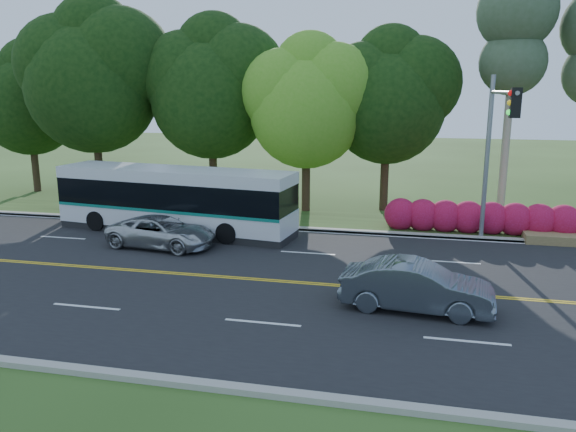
% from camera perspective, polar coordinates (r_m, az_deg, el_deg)
% --- Properties ---
extents(ground, '(120.00, 120.00, 0.00)m').
position_cam_1_polar(ground, '(19.13, 1.60, -6.86)').
color(ground, '#2D4617').
rests_on(ground, ground).
extents(road, '(60.00, 14.00, 0.02)m').
position_cam_1_polar(road, '(19.12, 1.60, -6.83)').
color(road, black).
rests_on(road, ground).
extents(curb_north, '(60.00, 0.30, 0.15)m').
position_cam_1_polar(curb_north, '(25.87, 4.59, -1.46)').
color(curb_north, '#A39F93').
rests_on(curb_north, ground).
extents(curb_south, '(60.00, 0.30, 0.15)m').
position_cam_1_polar(curb_south, '(12.77, -4.75, -17.14)').
color(curb_south, '#A39F93').
rests_on(curb_south, ground).
extents(grass_verge, '(60.00, 4.00, 0.10)m').
position_cam_1_polar(grass_verge, '(27.65, 5.12, -0.58)').
color(grass_verge, '#2D4617').
rests_on(grass_verge, ground).
extents(lane_markings, '(57.60, 13.82, 0.00)m').
position_cam_1_polar(lane_markings, '(19.14, 1.32, -6.77)').
color(lane_markings, gold).
rests_on(lane_markings, road).
extents(tree_row, '(44.70, 9.10, 13.84)m').
position_cam_1_polar(tree_row, '(31.02, -3.59, 13.34)').
color(tree_row, black).
rests_on(tree_row, ground).
extents(bougainvillea_hedge, '(9.50, 2.25, 1.50)m').
position_cam_1_polar(bougainvillea_hedge, '(26.75, 20.34, -0.34)').
color(bougainvillea_hedge, '#AA0E29').
rests_on(bougainvillea_hedge, ground).
extents(traffic_signal, '(0.42, 6.10, 7.00)m').
position_cam_1_polar(traffic_signal, '(23.38, 20.30, 7.70)').
color(traffic_signal, gray).
rests_on(traffic_signal, ground).
extents(transit_bus, '(11.33, 3.86, 2.91)m').
position_cam_1_polar(transit_bus, '(25.99, -11.44, 1.53)').
color(transit_bus, silver).
rests_on(transit_bus, road).
extents(sedan, '(4.56, 1.95, 1.46)m').
position_cam_1_polar(sedan, '(17.06, 12.93, -6.99)').
color(sedan, slate).
rests_on(sedan, road).
extents(suv, '(4.74, 2.62, 1.26)m').
position_cam_1_polar(suv, '(23.77, -12.70, -1.59)').
color(suv, '#B5B9BA').
rests_on(suv, road).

